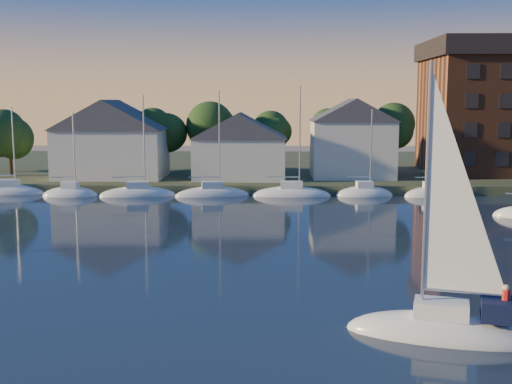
{
  "coord_description": "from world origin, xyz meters",
  "views": [
    {
      "loc": [
        -2.19,
        -21.4,
        10.49
      ],
      "look_at": [
        -3.18,
        22.0,
        4.31
      ],
      "focal_mm": 45.0,
      "sensor_mm": 36.0,
      "label": 1
    }
  ],
  "objects_px": {
    "clubhouse_west": "(111,138)",
    "hero_sailboat": "(444,325)",
    "clubhouse_centre": "(240,145)",
    "clubhouse_east": "(352,137)"
  },
  "relations": [
    {
      "from": "clubhouse_west",
      "to": "hero_sailboat",
      "type": "distance_m",
      "value": 58.85
    },
    {
      "from": "clubhouse_centre",
      "to": "hero_sailboat",
      "type": "relative_size",
      "value": 0.87
    },
    {
      "from": "clubhouse_west",
      "to": "hero_sailboat",
      "type": "relative_size",
      "value": 1.03
    },
    {
      "from": "clubhouse_east",
      "to": "clubhouse_centre",
      "type": "bearing_deg",
      "value": -171.87
    },
    {
      "from": "hero_sailboat",
      "to": "clubhouse_west",
      "type": "bearing_deg",
      "value": -46.17
    },
    {
      "from": "clubhouse_centre",
      "to": "hero_sailboat",
      "type": "height_order",
      "value": "hero_sailboat"
    },
    {
      "from": "hero_sailboat",
      "to": "clubhouse_centre",
      "type": "bearing_deg",
      "value": -61.38
    },
    {
      "from": "clubhouse_east",
      "to": "clubhouse_west",
      "type": "bearing_deg",
      "value": -178.09
    },
    {
      "from": "clubhouse_west",
      "to": "clubhouse_east",
      "type": "height_order",
      "value": "clubhouse_east"
    },
    {
      "from": "clubhouse_centre",
      "to": "clubhouse_east",
      "type": "height_order",
      "value": "clubhouse_east"
    }
  ]
}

